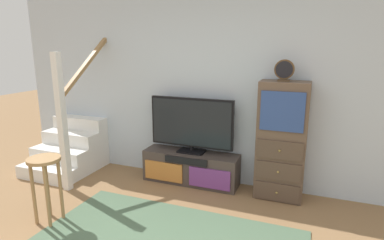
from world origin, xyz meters
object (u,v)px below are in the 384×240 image
at_px(television, 191,124).
at_px(desk_clock, 284,70).
at_px(media_console, 191,168).
at_px(side_cabinet, 281,141).
at_px(bar_stool_near, 45,175).

distance_m(television, desk_clock, 1.39).
height_order(media_console, side_cabinet, side_cabinet).
distance_m(television, bar_stool_near, 1.88).
relative_size(media_console, bar_stool_near, 1.81).
bearing_deg(media_console, television, 90.00).
relative_size(television, desk_clock, 4.63).
bearing_deg(side_cabinet, desk_clock, -144.25).
height_order(side_cabinet, bar_stool_near, side_cabinet).
bearing_deg(media_console, desk_clock, -0.23).
distance_m(media_console, side_cabinet, 1.29).
bearing_deg(television, bar_stool_near, -125.02).
xyz_separation_m(side_cabinet, desk_clock, (-0.02, -0.01, 0.86)).
xyz_separation_m(television, bar_stool_near, (-1.06, -1.52, -0.30)).
distance_m(side_cabinet, bar_stool_near, 2.71).
bearing_deg(bar_stool_near, side_cabinet, 33.74).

